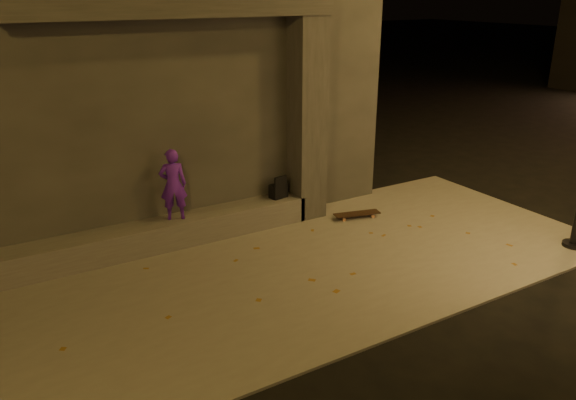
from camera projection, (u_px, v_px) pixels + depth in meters
ground at (354, 343)px, 6.82m from camera, size 120.00×120.00×0.00m
sidewalk at (273, 274)px, 8.42m from camera, size 11.00×4.40×0.04m
building at (110, 70)px, 10.65m from camera, size 9.00×5.10×5.22m
ledge at (138, 239)px, 9.02m from camera, size 6.00×0.55×0.45m
column at (307, 121)px, 10.01m from camera, size 0.55×0.55×3.60m
canopy at (182, 8)px, 8.31m from camera, size 5.00×0.70×0.28m
skateboarder at (173, 184)px, 9.05m from camera, size 0.50×0.40×1.19m
backpack at (278, 190)px, 10.14m from camera, size 0.33×0.25×0.42m
skateboard at (357, 214)px, 10.43m from camera, size 0.90×0.43×0.10m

